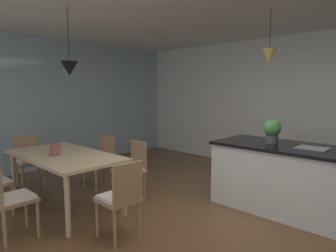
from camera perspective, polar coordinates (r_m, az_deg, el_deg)
The scene contains 14 objects.
ground_plane at distance 3.69m, azimuth 6.26°, elevation -19.67°, with size 10.00×8.40×0.04m, color brown.
wall_back_kitchen at distance 6.22m, azimuth 25.10°, elevation 3.68°, with size 10.00×0.12×2.70m, color white.
window_wall_left_glazing at distance 6.61m, azimuth -22.78°, elevation 3.94°, with size 0.06×8.40×2.70m, color #9EB7C6.
dining_table at distance 4.33m, azimuth -19.38°, elevation -6.04°, with size 1.80×0.95×0.76m.
chair_window_end at distance 5.51m, azimuth -25.25°, elevation -5.86°, with size 0.44×0.44×0.87m.
chair_far_left at distance 5.13m, azimuth -12.86°, elevation -6.28°, with size 0.41×0.41×0.87m.
chair_far_right at distance 4.49m, azimuth -7.07°, elevation -8.05°, with size 0.44×0.44×0.87m.
chair_near_right at distance 3.72m, azimuth -28.28°, elevation -12.02°, with size 0.40×0.40×0.87m.
chair_kitchen_end at distance 3.35m, azimuth -9.08°, elevation -13.35°, with size 0.41×0.41×0.87m.
kitchen_island at distance 4.31m, azimuth 23.16°, elevation -9.39°, with size 2.11×0.93×0.91m.
pendant_over_table at distance 4.08m, azimuth -18.54°, elevation 10.53°, with size 0.22×0.22×0.88m.
pendant_over_island_main at distance 4.33m, azimuth 19.00°, elevation 12.55°, with size 0.18×0.18×0.73m.
potted_plant_on_island at distance 4.30m, azimuth 19.51°, elevation -0.78°, with size 0.23×0.23×0.33m.
vase_on_dining_table at distance 4.25m, azimuth -21.02°, elevation -4.28°, with size 0.14×0.14×0.16m.
Camera 1 is at (2.00, -2.63, 1.62)m, focal length 31.49 mm.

